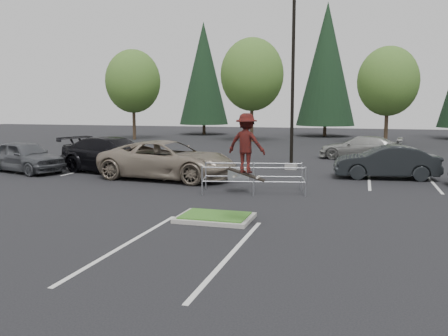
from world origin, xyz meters
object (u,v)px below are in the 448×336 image
(decid_c, at_px, (388,83))
(car_far_silver, at_px, (361,148))
(car_l_tan, at_px, (168,160))
(conif_a, at_px, (204,73))
(car_r_charc, at_px, (386,162))
(cart_corral, at_px, (242,175))
(light_pole, at_px, (293,83))
(car_l_grey, at_px, (24,157))
(skateboarder, at_px, (247,144))
(decid_b, at_px, (252,77))
(car_l_black, at_px, (113,155))
(decid_a, at_px, (133,83))
(conif_b, at_px, (327,64))

(decid_c, relative_size, car_far_silver, 1.65)
(car_l_tan, bearing_deg, decid_c, -19.48)
(decid_c, distance_m, conif_a, 22.50)
(decid_c, xyz_separation_m, conif_a, (-19.99, 10.17, 1.84))
(car_r_charc, bearing_deg, cart_corral, -52.69)
(light_pole, height_order, car_l_grey, light_pole)
(skateboarder, bearing_deg, car_l_tan, -45.32)
(decid_b, xyz_separation_m, car_far_silver, (10.04, -12.53, -5.30))
(decid_c, bearing_deg, skateboarder, -98.83)
(conif_a, height_order, car_far_silver, conif_a)
(conif_a, relative_size, cart_corral, 3.12)
(decid_b, height_order, car_l_black, decid_b)
(skateboarder, bearing_deg, decid_a, -49.03)
(light_pole, distance_m, decid_c, 18.67)
(decid_a, xyz_separation_m, car_far_silver, (22.04, -12.03, -4.84))
(decid_b, xyz_separation_m, conif_a, (-7.99, 9.47, 1.05))
(light_pole, bearing_deg, car_r_charc, -23.12)
(decid_b, xyz_separation_m, car_r_charc, (11.23, -20.55, -5.27))
(cart_corral, xyz_separation_m, car_r_charc, (5.56, 5.38, 0.07))
(light_pole, xyz_separation_m, car_far_silver, (3.53, 6.00, -3.82))
(decid_c, xyz_separation_m, car_r_charc, (-0.77, -19.85, -4.48))
(conif_a, xyz_separation_m, car_l_grey, (1.55, -33.00, -6.29))
(decid_a, bearing_deg, cart_corral, -55.21)
(car_l_tan, bearing_deg, decid_a, 35.59)
(car_l_black, relative_size, car_far_silver, 1.22)
(car_l_grey, bearing_deg, car_far_silver, -39.38)
(car_far_silver, bearing_deg, car_l_grey, -50.20)
(car_r_charc, bearing_deg, decid_b, -158.09)
(skateboarder, bearing_deg, cart_corral, -65.42)
(skateboarder, height_order, car_l_black, skateboarder)
(decid_a, height_order, cart_corral, decid_a)
(light_pole, relative_size, conif_b, 0.70)
(cart_corral, relative_size, skateboarder, 2.30)
(light_pole, xyz_separation_m, conif_b, (-0.50, 28.50, 3.29))
(decid_c, relative_size, car_l_tan, 1.31)
(decid_c, distance_m, cart_corral, 26.41)
(conif_a, xyz_separation_m, skateboarder, (15.20, -41.00, -4.70))
(cart_corral, bearing_deg, decid_a, 112.02)
(light_pole, distance_m, conif_a, 31.63)
(conif_a, xyz_separation_m, cart_corral, (13.66, -35.40, -6.39))
(decid_b, bearing_deg, car_far_silver, -51.30)
(conif_a, height_order, skateboarder, conif_a)
(conif_b, height_order, car_l_grey, conif_b)
(car_l_tan, height_order, car_l_grey, car_l_tan)
(decid_c, bearing_deg, car_r_charc, -92.23)
(decid_a, height_order, skateboarder, decid_a)
(conif_a, bearing_deg, light_pole, -62.62)
(car_l_black, bearing_deg, car_far_silver, -35.06)
(conif_b, bearing_deg, cart_corral, -90.54)
(decid_b, relative_size, conif_b, 0.66)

